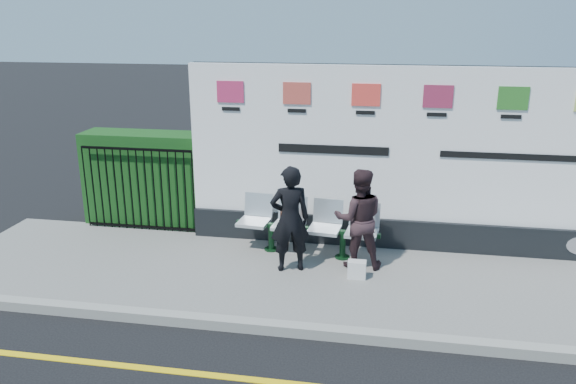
% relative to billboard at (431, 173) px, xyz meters
% --- Properties ---
extents(pavement, '(14.00, 3.00, 0.12)m').
position_rel_billboard_xyz_m(pavement, '(-0.50, -1.35, -1.36)').
color(pavement, slate).
rests_on(pavement, ground).
extents(kerb, '(14.00, 0.18, 0.14)m').
position_rel_billboard_xyz_m(kerb, '(-0.50, -2.85, -1.35)').
color(kerb, gray).
rests_on(kerb, ground).
extents(billboard, '(8.00, 0.30, 3.00)m').
position_rel_billboard_xyz_m(billboard, '(0.00, 0.00, 0.00)').
color(billboard, black).
rests_on(billboard, pavement).
extents(hedge, '(2.35, 0.70, 1.70)m').
position_rel_billboard_xyz_m(hedge, '(-5.08, 0.45, -0.45)').
color(hedge, '#154415').
rests_on(hedge, pavement).
extents(railing, '(2.05, 0.06, 1.54)m').
position_rel_billboard_xyz_m(railing, '(-5.08, -0.00, -0.53)').
color(railing, black).
rests_on(railing, pavement).
extents(bench, '(2.34, 0.82, 0.49)m').
position_rel_billboard_xyz_m(bench, '(-1.95, -0.59, -1.05)').
color(bench, silver).
rests_on(bench, pavement).
extents(woman_left, '(0.69, 0.56, 1.65)m').
position_rel_billboard_xyz_m(woman_left, '(-2.12, -1.21, -0.48)').
color(woman_left, black).
rests_on(woman_left, pavement).
extents(woman_right, '(0.84, 0.69, 1.57)m').
position_rel_billboard_xyz_m(woman_right, '(-1.10, -0.92, -0.52)').
color(woman_right, '#301F23').
rests_on(woman_right, pavement).
extents(handbag_brown, '(0.29, 0.16, 0.22)m').
position_rel_billboard_xyz_m(handbag_brown, '(-2.25, -0.56, -0.70)').
color(handbag_brown, black).
rests_on(handbag_brown, bench).
extents(carrier_bag_white, '(0.27, 0.16, 0.27)m').
position_rel_billboard_xyz_m(carrier_bag_white, '(-1.09, -1.34, -1.17)').
color(carrier_bag_white, silver).
rests_on(carrier_bag_white, pavement).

